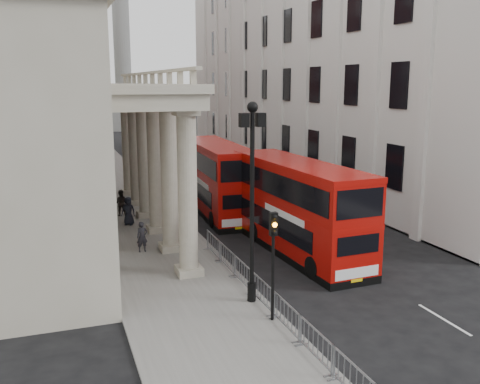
{
  "coord_description": "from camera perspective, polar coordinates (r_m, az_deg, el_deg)",
  "views": [
    {
      "loc": [
        -8.15,
        -15.8,
        9.16
      ],
      "look_at": [
        1.37,
        11.02,
        3.32
      ],
      "focal_mm": 40.0,
      "sensor_mm": 36.0,
      "label": 1
    }
  ],
  "objects": [
    {
      "name": "bus_far",
      "position": [
        38.0,
        -2.53,
        1.64
      ],
      "size": [
        3.33,
        11.67,
        4.98
      ],
      "rotation": [
        0.0,
        0.0,
        -0.05
      ],
      "color": "#AE0C08",
      "rests_on": "ground"
    },
    {
      "name": "pedestrian_b",
      "position": [
        37.78,
        -12.62,
        -1.14
      ],
      "size": [
        0.99,
        0.84,
        1.8
      ],
      "primitive_type": "imported",
      "rotation": [
        0.0,
        0.0,
        2.95
      ],
      "color": "black",
      "rests_on": "sidewalk_west"
    },
    {
      "name": "traffic_light",
      "position": [
        20.29,
        3.58,
        -5.8
      ],
      "size": [
        0.28,
        0.33,
        4.3
      ],
      "color": "black",
      "rests_on": "sidewalk_west"
    },
    {
      "name": "lamp_post_mid",
      "position": [
        36.84,
        -7.62,
        4.86
      ],
      "size": [
        1.05,
        0.44,
        8.32
      ],
      "color": "black",
      "rests_on": "sidewalk_west"
    },
    {
      "name": "east_building",
      "position": [
        53.66,
        7.5,
        15.06
      ],
      "size": [
        8.0,
        55.0,
        25.0
      ],
      "primitive_type": "cube",
      "color": "beige",
      "rests_on": "ground"
    },
    {
      "name": "sidewalk_west",
      "position": [
        46.98,
        -12.88,
        0.12
      ],
      "size": [
        6.0,
        140.0,
        0.12
      ],
      "primitive_type": "cube",
      "color": "slate",
      "rests_on": "ground"
    },
    {
      "name": "portico_building",
      "position": [
        34.03,
        -23.52,
        5.3
      ],
      "size": [
        9.0,
        28.0,
        12.0
      ],
      "primitive_type": "cube",
      "color": "#9E9784",
      "rests_on": "ground"
    },
    {
      "name": "ground",
      "position": [
        20.01,
        7.14,
        -15.76
      ],
      "size": [
        260.0,
        260.0,
        0.0
      ],
      "primitive_type": "plane",
      "color": "black",
      "rests_on": "ground"
    },
    {
      "name": "bus_near",
      "position": [
        29.2,
        6.11,
        -1.43
      ],
      "size": [
        3.37,
        11.73,
        5.01
      ],
      "rotation": [
        0.0,
        0.0,
        0.05
      ],
      "color": "#A60C07",
      "rests_on": "ground"
    },
    {
      "name": "kerb",
      "position": [
        47.4,
        -9.34,
        0.37
      ],
      "size": [
        0.2,
        140.0,
        0.14
      ],
      "primitive_type": "cube",
      "color": "slate",
      "rests_on": "ground"
    },
    {
      "name": "pedestrian_c",
      "position": [
        35.27,
        -11.83,
        -1.98
      ],
      "size": [
        1.06,
        0.91,
        1.83
      ],
      "primitive_type": "imported",
      "rotation": [
        0.0,
        0.0,
        5.84
      ],
      "color": "black",
      "rests_on": "sidewalk_west"
    },
    {
      "name": "west_building_far",
      "position": [
        95.84,
        -21.39,
        11.31
      ],
      "size": [
        9.0,
        30.0,
        20.0
      ],
      "primitive_type": "cube",
      "color": "#9E9784",
      "rests_on": "ground"
    },
    {
      "name": "monument_column",
      "position": [
        108.94,
        -12.48,
        14.92
      ],
      "size": [
        8.0,
        8.0,
        54.2
      ],
      "color": "#60605E",
      "rests_on": "ground"
    },
    {
      "name": "sidewalk_east",
      "position": [
        51.48,
        5.66,
        1.35
      ],
      "size": [
        3.0,
        140.0,
        0.12
      ],
      "primitive_type": "cube",
      "color": "slate",
      "rests_on": "ground"
    },
    {
      "name": "crowd_barriers",
      "position": [
        21.4,
        3.61,
        -11.81
      ],
      "size": [
        0.5,
        18.75,
        1.1
      ],
      "color": "gray",
      "rests_on": "sidewalk_west"
    },
    {
      "name": "lamp_post_south",
      "position": [
        21.62,
        1.3,
        0.25
      ],
      "size": [
        1.05,
        0.44,
        8.32
      ],
      "color": "black",
      "rests_on": "sidewalk_west"
    },
    {
      "name": "brick_building",
      "position": [
        63.87,
        -22.2,
        12.41
      ],
      "size": [
        9.0,
        32.0,
        22.0
      ],
      "primitive_type": "cube",
      "color": "maroon",
      "rests_on": "ground"
    },
    {
      "name": "pedestrian_a",
      "position": [
        29.57,
        -10.39,
        -4.73
      ],
      "size": [
        0.65,
        0.46,
        1.67
      ],
      "primitive_type": "imported",
      "rotation": [
        0.0,
        0.0,
        0.1
      ],
      "color": "#222227",
      "rests_on": "sidewalk_west"
    },
    {
      "name": "lamp_post_north",
      "position": [
        52.53,
        -11.3,
        6.73
      ],
      "size": [
        1.05,
        0.44,
        8.32
      ],
      "color": "black",
      "rests_on": "sidewalk_west"
    }
  ]
}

